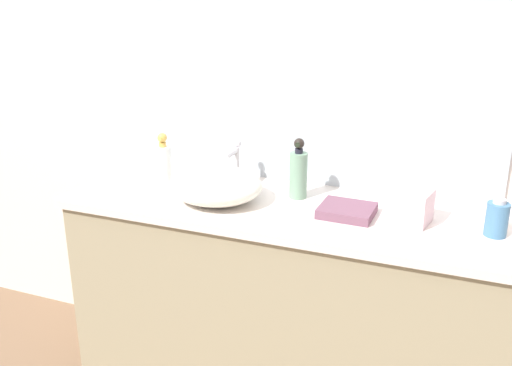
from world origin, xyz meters
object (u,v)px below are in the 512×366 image
at_px(lotion_bottle, 497,219).
at_px(tissue_box, 413,204).
at_px(perfume_bottle, 164,163).
at_px(folded_hand_towel, 347,211).
at_px(sink_basin, 216,185).
at_px(soap_dispenser, 298,173).

distance_m(lotion_bottle, tissue_box, 0.27).
height_order(perfume_bottle, tissue_box, perfume_bottle).
relative_size(perfume_bottle, folded_hand_towel, 1.13).
height_order(sink_basin, lotion_bottle, lotion_bottle).
relative_size(sink_basin, lotion_bottle, 2.76).
bearing_deg(sink_basin, soap_dispenser, 27.64).
bearing_deg(folded_hand_towel, lotion_bottle, 0.86).
bearing_deg(perfume_bottle, soap_dispenser, 5.21).
bearing_deg(lotion_bottle, perfume_bottle, 177.88).
height_order(perfume_bottle, folded_hand_towel, perfume_bottle).
bearing_deg(perfume_bottle, folded_hand_towel, -4.01).
height_order(tissue_box, folded_hand_towel, tissue_box).
bearing_deg(folded_hand_towel, soap_dispenser, 154.05).
relative_size(lotion_bottle, tissue_box, 0.82).
bearing_deg(soap_dispenser, perfume_bottle, -174.79).
bearing_deg(soap_dispenser, folded_hand_towel, -25.95).
height_order(sink_basin, perfume_bottle, perfume_bottle).
relative_size(soap_dispenser, lotion_bottle, 1.83).
bearing_deg(perfume_bottle, lotion_bottle, -2.12).
bearing_deg(sink_basin, perfume_bottle, 161.24).
bearing_deg(tissue_box, sink_basin, -175.35).
distance_m(perfume_bottle, tissue_box, 1.01).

